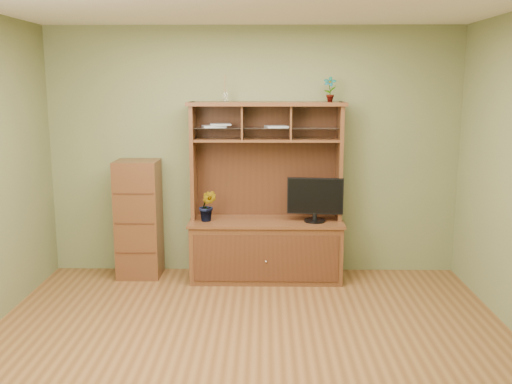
{
  "coord_description": "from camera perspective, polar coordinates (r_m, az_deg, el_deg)",
  "views": [
    {
      "loc": [
        0.12,
        -4.24,
        2.09
      ],
      "look_at": [
        0.04,
        1.2,
        1.05
      ],
      "focal_mm": 40.0,
      "sensor_mm": 36.0,
      "label": 1
    }
  ],
  "objects": [
    {
      "name": "reed_diffuser",
      "position": [
        6.06,
        -3.11,
        10.0
      ],
      "size": [
        0.05,
        0.05,
        0.27
      ],
      "color": "silver",
      "rests_on": "media_hutch"
    },
    {
      "name": "magazines",
      "position": [
        6.07,
        -2.0,
        6.63
      ],
      "size": [
        0.93,
        0.24,
        0.04
      ],
      "color": "#9F9FA3",
      "rests_on": "media_hutch"
    },
    {
      "name": "room",
      "position": [
        4.3,
        -0.77,
        0.91
      ],
      "size": [
        4.54,
        4.04,
        2.74
      ],
      "color": "brown",
      "rests_on": "ground"
    },
    {
      "name": "orchid_plant",
      "position": [
        6.05,
        -4.86,
        -1.38
      ],
      "size": [
        0.2,
        0.17,
        0.34
      ],
      "primitive_type": "imported",
      "rotation": [
        0.0,
        0.0,
        -0.14
      ],
      "color": "#315C1F",
      "rests_on": "media_hutch"
    },
    {
      "name": "media_hutch",
      "position": [
        6.17,
        1.01,
        -3.92
      ],
      "size": [
        1.66,
        0.61,
        1.9
      ],
      "color": "#4F2816",
      "rests_on": "room"
    },
    {
      "name": "monitor",
      "position": [
        6.03,
        5.94,
        -0.67
      ],
      "size": [
        0.59,
        0.23,
        0.47
      ],
      "rotation": [
        0.0,
        0.0,
        -0.08
      ],
      "color": "black",
      "rests_on": "media_hutch"
    },
    {
      "name": "top_plant",
      "position": [
        6.08,
        7.39,
        10.16
      ],
      "size": [
        0.16,
        0.13,
        0.26
      ],
      "primitive_type": "imported",
      "rotation": [
        0.0,
        0.0,
        -0.26
      ],
      "color": "#376322",
      "rests_on": "media_hutch"
    },
    {
      "name": "side_cabinet",
      "position": [
        6.33,
        -11.64,
        -2.65
      ],
      "size": [
        0.46,
        0.42,
        1.28
      ],
      "color": "#4F2816",
      "rests_on": "room"
    }
  ]
}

